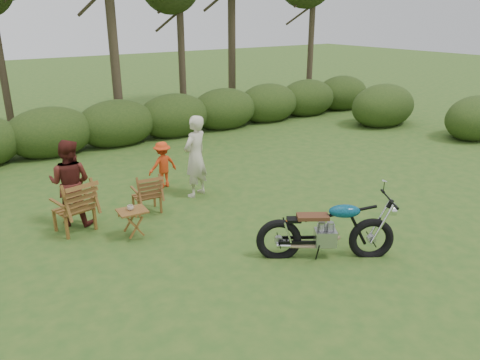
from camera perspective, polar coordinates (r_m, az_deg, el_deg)
ground at (r=8.07m, az=9.12°, el=-9.71°), size 80.00×80.00×0.00m
tree_line at (r=15.69m, az=-15.12°, el=18.74°), size 22.52×11.62×8.14m
motorcycle at (r=8.24m, az=10.19°, el=-9.12°), size 2.30×1.91×1.26m
lawn_chair_right at (r=9.99m, az=-11.20°, el=-3.81°), size 0.64×0.64×0.86m
lawn_chair_left at (r=9.54m, az=-19.33°, el=-5.79°), size 0.84×0.84×1.04m
side_table at (r=8.85m, az=-12.87°, el=-5.22°), size 0.57×0.49×0.55m
cup at (r=8.73m, az=-13.22°, el=-3.31°), size 0.15×0.15×0.09m
adult_a at (r=10.71m, az=-5.31°, el=-1.84°), size 0.79×0.67×1.84m
adult_b at (r=9.86m, az=-19.43°, el=-4.94°), size 1.05×1.02×1.70m
child at (r=11.32m, az=-9.24°, el=-0.81°), size 0.74×0.46×1.11m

